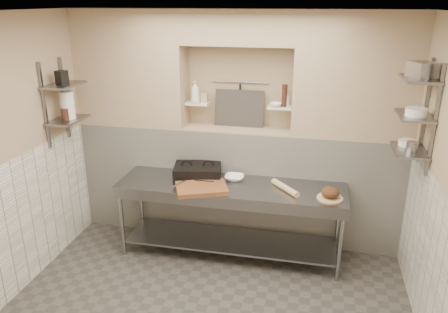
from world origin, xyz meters
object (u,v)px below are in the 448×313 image
(prep_table, at_px, (230,206))
(bowl_alcove, at_px, (275,105))
(cutting_board, at_px, (202,188))
(rolling_pin, at_px, (285,188))
(jug_left, at_px, (67,105))
(bottle_soap, at_px, (195,92))
(panini_press, at_px, (198,171))
(mixing_bowl, at_px, (234,178))
(bread_loaf, at_px, (330,192))

(prep_table, xyz_separation_m, bowl_alcove, (0.42, 0.55, 1.09))
(cutting_board, height_order, bowl_alcove, bowl_alcove)
(rolling_pin, xyz_separation_m, jug_left, (-2.49, -0.10, 0.83))
(prep_table, bearing_deg, cutting_board, -145.96)
(bowl_alcove, bearing_deg, jug_left, -164.19)
(cutting_board, distance_m, bowl_alcove, 1.31)
(bottle_soap, bearing_deg, prep_table, -43.92)
(panini_press, bearing_deg, rolling_pin, -20.05)
(prep_table, height_order, panini_press, panini_press)
(rolling_pin, bearing_deg, mixing_bowl, 163.71)
(jug_left, bearing_deg, prep_table, 3.16)
(bowl_alcove, bearing_deg, cutting_board, -133.76)
(prep_table, bearing_deg, bowl_alcove, 52.38)
(cutting_board, bearing_deg, bottle_soap, 109.55)
(cutting_board, xyz_separation_m, bottle_soap, (-0.25, 0.72, 0.92))
(panini_press, xyz_separation_m, mixing_bowl, (0.44, 0.01, -0.05))
(rolling_pin, bearing_deg, bowl_alcove, 109.59)
(bread_loaf, bearing_deg, bowl_alcove, 135.75)
(panini_press, xyz_separation_m, jug_left, (-1.44, -0.27, 0.79))
(prep_table, distance_m, bottle_soap, 1.42)
(cutting_board, bearing_deg, jug_left, 176.70)
(rolling_pin, xyz_separation_m, bowl_alcove, (-0.20, 0.55, 0.80))
(bread_loaf, relative_size, bottle_soap, 0.72)
(prep_table, bearing_deg, mixing_bowl, 86.28)
(panini_press, bearing_deg, prep_table, -31.64)
(bread_loaf, height_order, bowl_alcove, bowl_alcove)
(bottle_soap, bearing_deg, jug_left, -154.75)
(cutting_board, height_order, bottle_soap, bottle_soap)
(bottle_soap, height_order, jug_left, bottle_soap)
(cutting_board, height_order, jug_left, jug_left)
(rolling_pin, relative_size, jug_left, 1.42)
(bowl_alcove, bearing_deg, mixing_bowl, -137.59)
(prep_table, relative_size, jug_left, 8.41)
(jug_left, bearing_deg, bowl_alcove, 15.81)
(rolling_pin, height_order, bottle_soap, bottle_soap)
(bread_loaf, height_order, jug_left, jug_left)
(panini_press, xyz_separation_m, cutting_board, (0.14, -0.36, -0.05))
(jug_left, bearing_deg, cutting_board, -3.30)
(cutting_board, xyz_separation_m, rolling_pin, (0.90, 0.19, 0.01))
(panini_press, relative_size, bowl_alcove, 4.21)
(prep_table, relative_size, rolling_pin, 5.91)
(prep_table, relative_size, cutting_board, 4.68)
(bottle_soap, bearing_deg, cutting_board, -70.45)
(cutting_board, height_order, bread_loaf, bread_loaf)
(bread_loaf, bearing_deg, bottle_soap, 158.74)
(panini_press, relative_size, cutting_board, 1.10)
(prep_table, relative_size, bowl_alcove, 17.91)
(prep_table, relative_size, mixing_bowl, 11.58)
(bread_loaf, distance_m, bottle_soap, 1.97)
(panini_press, xyz_separation_m, bread_loaf, (1.53, -0.28, -0.00))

